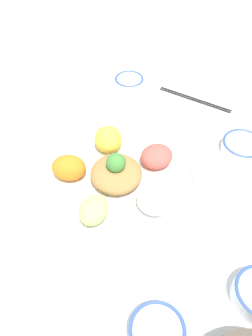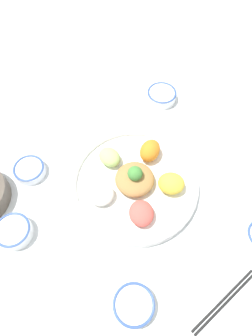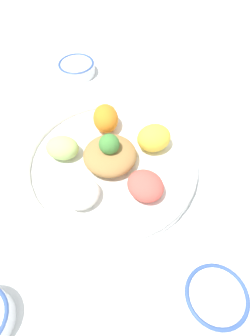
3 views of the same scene
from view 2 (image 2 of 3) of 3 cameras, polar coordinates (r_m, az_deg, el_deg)
name	(u,v)px [view 2 (image 2 of 3)]	position (r m, az deg, el deg)	size (l,w,h in m)	color
ground_plane	(144,181)	(0.94, 3.69, -2.72)	(2.40, 2.40, 0.00)	white
salad_platter	(135,182)	(0.91, 1.88, -2.83)	(0.41, 0.41, 0.11)	white
sauce_bowl_red	(30,170)	(0.99, -19.00, -0.34)	(0.10, 0.10, 0.03)	white
rice_bowl_blue	(134,305)	(0.82, 1.59, -26.05)	(0.11, 0.11, 0.03)	white
sauce_bowl_dark	(14,231)	(0.91, -21.86, -11.84)	(0.11, 0.11, 0.04)	white
sauce_bowl_far	(162,95)	(1.14, 7.25, 14.44)	(0.11, 0.11, 0.04)	white
chopsticks_pair_near	(225,301)	(0.88, 19.46, -24.19)	(0.17, 0.19, 0.01)	black
serving_spoon_main	(219,116)	(1.14, 18.32, 9.98)	(0.13, 0.08, 0.01)	beige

